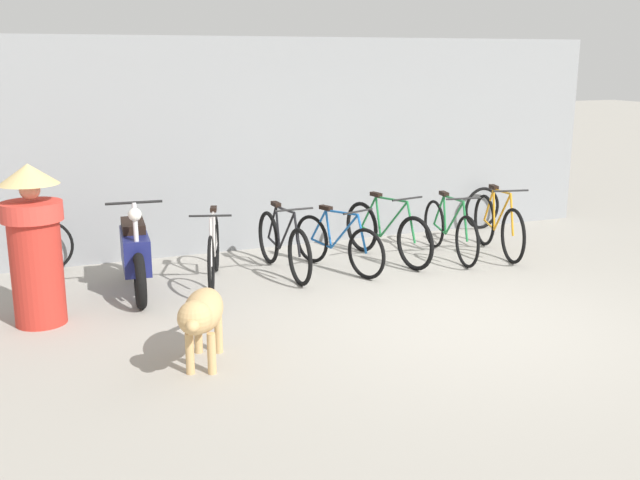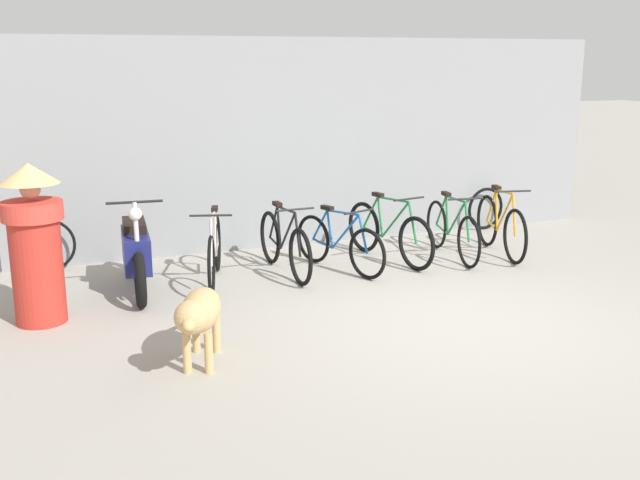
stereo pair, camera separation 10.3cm
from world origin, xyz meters
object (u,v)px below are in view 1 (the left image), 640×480
at_px(bicycle_0, 214,252).
at_px(bicycle_2, 338,244).
at_px(stray_dog, 202,314).
at_px(bicycle_3, 387,233).
at_px(bicycle_4, 450,230).
at_px(spare_tire_right, 46,246).
at_px(bicycle_1, 283,245).
at_px(bicycle_5, 498,226).
at_px(spare_tire_left, 482,208).
at_px(person_in_robes, 34,242).
at_px(motorcycle, 135,254).

relative_size(bicycle_0, bicycle_2, 1.08).
bearing_deg(bicycle_2, stray_dog, -63.57).
distance_m(bicycle_0, bicycle_3, 2.30).
xyz_separation_m(bicycle_4, spare_tire_right, (-4.89, 1.22, -0.03)).
relative_size(bicycle_1, bicycle_2, 1.12).
height_order(bicycle_2, stray_dog, bicycle_2).
distance_m(bicycle_5, spare_tire_left, 1.48).
distance_m(stray_dog, spare_tire_left, 6.24).
height_order(bicycle_1, bicycle_4, bicycle_1).
bearing_deg(person_in_robes, bicycle_3, -164.46).
bearing_deg(spare_tire_left, spare_tire_right, -179.98).
distance_m(bicycle_3, bicycle_4, 0.85).
distance_m(bicycle_0, spare_tire_right, 2.13).
distance_m(bicycle_5, motorcycle, 4.68).
height_order(bicycle_4, spare_tire_right, bicycle_4).
distance_m(bicycle_3, motorcycle, 3.17).
distance_m(bicycle_0, bicycle_5, 3.80).
bearing_deg(person_in_robes, spare_tire_right, -89.79).
relative_size(bicycle_2, spare_tire_right, 2.32).
bearing_deg(motorcycle, bicycle_5, 93.57).
bearing_deg(bicycle_5, spare_tire_right, -90.59).
distance_m(bicycle_4, stray_dog, 4.46).
height_order(bicycle_5, stray_dog, bicycle_5).
bearing_deg(stray_dog, bicycle_0, -174.79).
distance_m(stray_dog, spare_tire_right, 3.68).
distance_m(bicycle_4, spare_tire_right, 5.04).
bearing_deg(spare_tire_right, stray_dog, -73.14).
xyz_separation_m(bicycle_1, motorcycle, (-1.74, -0.05, 0.08)).
bearing_deg(bicycle_5, person_in_robes, -71.75).
bearing_deg(bicycle_3, stray_dog, -61.52).
relative_size(spare_tire_left, spare_tire_right, 0.98).
xyz_separation_m(bicycle_1, bicycle_2, (0.66, -0.12, -0.02)).
bearing_deg(motorcycle, bicycle_2, 93.70).
relative_size(bicycle_5, person_in_robes, 1.04).
relative_size(bicycle_2, stray_dog, 1.23).
relative_size(stray_dog, spare_tire_right, 1.88).
height_order(bicycle_5, spare_tire_left, bicycle_5).
relative_size(motorcycle, spare_tire_right, 2.76).
distance_m(person_in_robes, spare_tire_left, 6.65).
bearing_deg(bicycle_5, bicycle_1, -80.90).
bearing_deg(bicycle_5, spare_tire_left, 166.46).
bearing_deg(motorcycle, spare_tire_left, 107.81).
xyz_separation_m(bicycle_0, stray_dog, (-0.70, -2.33, 0.11)).
xyz_separation_m(bicycle_4, stray_dog, (-3.82, -2.30, 0.12)).
distance_m(bicycle_3, spare_tire_left, 2.41).
bearing_deg(spare_tire_left, bicycle_3, -153.76).
xyz_separation_m(bicycle_3, motorcycle, (-3.17, -0.12, 0.08)).
xyz_separation_m(bicycle_0, bicycle_5, (3.80, -0.13, 0.01)).
xyz_separation_m(bicycle_5, motorcycle, (-4.67, 0.14, 0.06)).
bearing_deg(bicycle_2, person_in_robes, -98.98).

